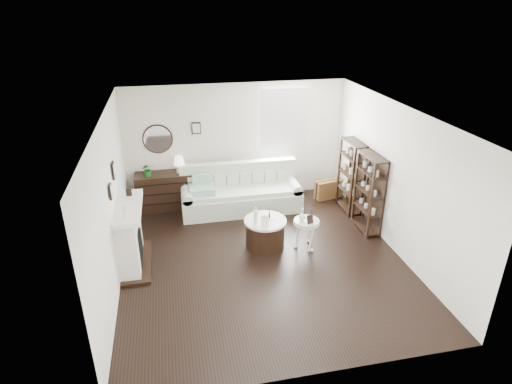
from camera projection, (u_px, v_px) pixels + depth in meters
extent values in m
plane|color=black|center=(262.00, 258.00, 7.88)|extent=(5.50, 5.50, 0.00)
plane|color=white|center=(263.00, 114.00, 6.76)|extent=(5.50, 5.50, 0.00)
plane|color=white|center=(237.00, 142.00, 9.77)|extent=(5.00, 0.00, 5.00)
plane|color=white|center=(315.00, 289.00, 4.87)|extent=(5.00, 0.00, 5.00)
plane|color=white|center=(111.00, 204.00, 6.86)|extent=(0.00, 5.50, 5.50)
plane|color=white|center=(397.00, 180.00, 7.79)|extent=(0.00, 5.50, 5.50)
cube|color=white|center=(284.00, 129.00, 9.85)|extent=(1.00, 0.02, 1.80)
cube|color=white|center=(284.00, 130.00, 9.80)|extent=(1.15, 0.02, 1.90)
cylinder|color=silver|center=(158.00, 139.00, 9.34)|extent=(0.60, 0.03, 0.60)
cube|color=black|center=(196.00, 128.00, 9.41)|extent=(0.20, 0.03, 0.26)
cube|color=white|center=(129.00, 237.00, 7.49)|extent=(0.34, 1.20, 1.10)
cube|color=black|center=(132.00, 244.00, 7.56)|extent=(0.30, 0.65, 0.70)
cube|color=white|center=(128.00, 208.00, 7.26)|extent=(0.44, 1.35, 0.08)
cube|color=black|center=(137.00, 262.00, 7.72)|extent=(0.50, 1.40, 0.05)
cylinder|color=silver|center=(125.00, 212.00, 6.80)|extent=(0.08, 0.08, 0.22)
cube|color=black|center=(129.00, 192.00, 7.57)|extent=(0.10, 0.03, 0.14)
cube|color=black|center=(110.00, 191.00, 6.72)|extent=(0.03, 0.18, 0.24)
cube|color=black|center=(113.00, 170.00, 7.25)|extent=(0.03, 0.22, 0.28)
cube|color=black|center=(351.00, 176.00, 9.36)|extent=(0.30, 0.80, 1.60)
cylinder|color=beige|center=(353.00, 193.00, 9.25)|extent=(0.08, 0.08, 0.11)
cylinder|color=beige|center=(349.00, 188.00, 9.48)|extent=(0.08, 0.08, 0.11)
cylinder|color=beige|center=(344.00, 184.00, 9.70)|extent=(0.08, 0.08, 0.11)
cylinder|color=beige|center=(355.00, 176.00, 9.09)|extent=(0.08, 0.08, 0.11)
cylinder|color=beige|center=(350.00, 171.00, 9.31)|extent=(0.08, 0.08, 0.11)
cylinder|color=beige|center=(346.00, 167.00, 9.53)|extent=(0.08, 0.08, 0.11)
cylinder|color=beige|center=(357.00, 158.00, 8.92)|extent=(0.08, 0.08, 0.11)
cylinder|color=beige|center=(352.00, 154.00, 9.14)|extent=(0.08, 0.08, 0.11)
cylinder|color=beige|center=(348.00, 150.00, 9.37)|extent=(0.08, 0.08, 0.11)
cube|color=black|center=(369.00, 193.00, 8.56)|extent=(0.30, 0.80, 1.60)
cylinder|color=beige|center=(372.00, 211.00, 8.45)|extent=(0.08, 0.08, 0.11)
cylinder|color=beige|center=(366.00, 206.00, 8.68)|extent=(0.08, 0.08, 0.11)
cylinder|color=beige|center=(361.00, 201.00, 8.90)|extent=(0.08, 0.08, 0.11)
cylinder|color=beige|center=(374.00, 193.00, 8.29)|extent=(0.08, 0.08, 0.11)
cylinder|color=beige|center=(369.00, 188.00, 8.51)|extent=(0.08, 0.08, 0.11)
cylinder|color=beige|center=(363.00, 183.00, 8.73)|extent=(0.08, 0.08, 0.11)
cylinder|color=beige|center=(377.00, 174.00, 8.12)|extent=(0.08, 0.08, 0.11)
cylinder|color=beige|center=(371.00, 169.00, 8.34)|extent=(0.08, 0.08, 0.11)
cylinder|color=beige|center=(365.00, 165.00, 8.56)|extent=(0.08, 0.08, 0.11)
cube|color=beige|center=(241.00, 201.00, 9.57)|extent=(2.63, 0.91, 0.43)
cube|color=beige|center=(241.00, 191.00, 9.43)|extent=(2.28, 0.73, 0.10)
cube|color=beige|center=(238.00, 179.00, 9.72)|extent=(2.63, 0.20, 0.81)
cube|color=beige|center=(187.00, 204.00, 9.33)|extent=(0.22, 0.86, 0.53)
cube|color=beige|center=(293.00, 195.00, 9.77)|extent=(0.22, 0.86, 0.53)
cube|color=#25875D|center=(202.00, 190.00, 9.20)|extent=(0.57, 0.48, 0.14)
cube|color=brown|center=(328.00, 189.00, 10.14)|extent=(0.70, 0.37, 0.45)
cube|color=black|center=(165.00, 191.00, 9.59)|extent=(1.25, 0.52, 0.83)
cube|color=black|center=(166.00, 203.00, 9.43)|extent=(1.20, 0.01, 0.02)
cube|color=black|center=(165.00, 194.00, 9.34)|extent=(1.20, 0.01, 0.02)
cube|color=black|center=(164.00, 185.00, 9.24)|extent=(1.20, 0.01, 0.01)
imported|color=#1C631D|center=(148.00, 169.00, 9.26)|extent=(0.33, 0.30, 0.30)
cylinder|color=black|center=(265.00, 234.00, 8.17)|extent=(0.74, 0.74, 0.51)
cylinder|color=silver|center=(265.00, 221.00, 8.05)|extent=(0.80, 0.80, 0.04)
cylinder|color=silver|center=(307.00, 221.00, 7.98)|extent=(0.48, 0.48, 0.03)
cylinder|color=white|center=(306.00, 223.00, 8.00)|extent=(0.49, 0.49, 0.02)
cylinder|color=white|center=(306.00, 235.00, 8.10)|extent=(0.04, 0.04, 0.55)
cylinder|color=silver|center=(256.00, 215.00, 7.86)|extent=(0.08, 0.08, 0.34)
cube|color=white|center=(265.00, 220.00, 7.81)|extent=(0.16, 0.08, 0.20)
cube|color=black|center=(310.00, 219.00, 7.83)|extent=(0.14, 0.08, 0.17)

